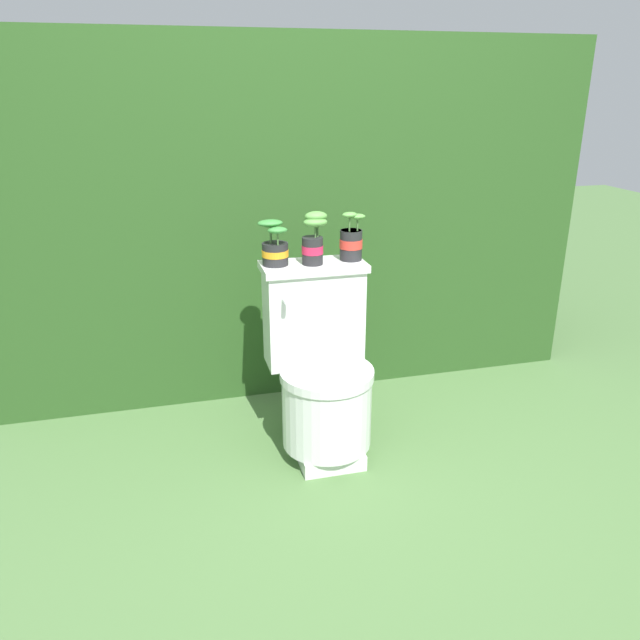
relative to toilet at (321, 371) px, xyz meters
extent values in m
plane|color=#4C703D|center=(0.02, -0.04, -0.35)|extent=(12.00, 12.00, 0.00)
cube|color=#284C1E|center=(0.02, 1.02, 0.48)|extent=(2.88, 0.99, 1.66)
cube|color=silver|center=(0.00, -0.09, -0.31)|extent=(0.25, 0.30, 0.06)
cylinder|color=silver|center=(0.00, -0.09, -0.14)|extent=(0.36, 0.36, 0.29)
cylinder|color=silver|center=(0.00, -0.09, 0.03)|extent=(0.37, 0.37, 0.04)
cube|color=silver|center=(0.00, 0.13, 0.19)|extent=(0.40, 0.18, 0.40)
cube|color=silver|center=(0.00, 0.13, 0.41)|extent=(0.42, 0.20, 0.03)
cylinder|color=silver|center=(-0.14, 0.01, 0.31)|extent=(0.02, 0.05, 0.02)
cylinder|color=#262628|center=(-0.15, 0.14, 0.47)|extent=(0.10, 0.10, 0.09)
cylinder|color=orange|center=(-0.15, 0.14, 0.47)|extent=(0.11, 0.11, 0.03)
cylinder|color=#332319|center=(-0.15, 0.14, 0.51)|extent=(0.10, 0.10, 0.01)
cylinder|color=#4C753D|center=(-0.17, 0.14, 0.55)|extent=(0.01, 0.01, 0.07)
ellipsoid|color=#387F38|center=(-0.17, 0.14, 0.59)|extent=(0.10, 0.07, 0.03)
cylinder|color=#4C753D|center=(-0.15, 0.11, 0.54)|extent=(0.01, 0.01, 0.05)
ellipsoid|color=#387F38|center=(-0.15, 0.11, 0.57)|extent=(0.08, 0.05, 0.03)
cylinder|color=#4C753D|center=(-0.16, 0.16, 0.54)|extent=(0.01, 0.01, 0.06)
ellipsoid|color=#387F38|center=(-0.16, 0.16, 0.58)|extent=(0.06, 0.04, 0.02)
cylinder|color=#262628|center=(-0.01, 0.12, 0.48)|extent=(0.08, 0.08, 0.11)
cylinder|color=#D1234C|center=(-0.01, 0.12, 0.48)|extent=(0.09, 0.09, 0.03)
cylinder|color=#332319|center=(-0.01, 0.12, 0.53)|extent=(0.08, 0.08, 0.01)
cylinder|color=#4C753D|center=(0.00, 0.11, 0.56)|extent=(0.01, 0.01, 0.05)
ellipsoid|color=#569342|center=(0.00, 0.11, 0.59)|extent=(0.10, 0.07, 0.04)
cylinder|color=#4C753D|center=(0.02, 0.12, 0.57)|extent=(0.01, 0.01, 0.08)
ellipsoid|color=#569342|center=(0.02, 0.12, 0.62)|extent=(0.07, 0.05, 0.02)
cylinder|color=#4C753D|center=(0.01, 0.12, 0.57)|extent=(0.01, 0.01, 0.07)
ellipsoid|color=#569342|center=(0.01, 0.12, 0.61)|extent=(0.09, 0.06, 0.04)
cylinder|color=#262628|center=(0.16, 0.14, 0.48)|extent=(0.09, 0.09, 0.12)
cylinder|color=red|center=(0.16, 0.14, 0.49)|extent=(0.09, 0.09, 0.04)
cylinder|color=#332319|center=(0.16, 0.14, 0.54)|extent=(0.08, 0.08, 0.01)
cylinder|color=#4C753D|center=(0.18, 0.12, 0.57)|extent=(0.01, 0.01, 0.05)
ellipsoid|color=#569342|center=(0.18, 0.12, 0.60)|extent=(0.06, 0.04, 0.02)
cylinder|color=#4C753D|center=(0.15, 0.12, 0.58)|extent=(0.01, 0.01, 0.06)
ellipsoid|color=#569342|center=(0.15, 0.12, 0.61)|extent=(0.06, 0.04, 0.02)
camera|label=1|loc=(-0.59, -2.23, 1.10)|focal=35.00mm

